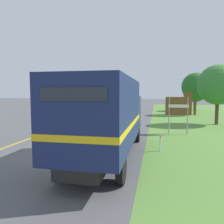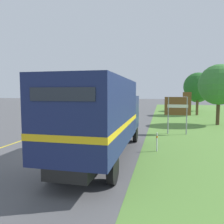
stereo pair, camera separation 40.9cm
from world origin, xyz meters
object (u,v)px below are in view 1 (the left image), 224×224
at_px(highway_sign, 179,107).
at_px(roadside_tree_mid, 196,87).
at_px(horse_trailer_truck, 107,115).
at_px(delineator_post, 160,141).
at_px(roadside_tree_near, 218,85).
at_px(roadside_tree_far, 195,90).
at_px(lead_car_white, 113,108).

distance_m(highway_sign, roadside_tree_mid, 15.04).
relative_size(horse_trailer_truck, delineator_post, 8.89).
distance_m(roadside_tree_near, roadside_tree_mid, 8.97).
bearing_deg(delineator_post, roadside_tree_far, 77.47).
xyz_separation_m(roadside_tree_near, roadside_tree_far, (0.61, 15.94, -0.34)).
relative_size(lead_car_white, delineator_post, 4.18).
bearing_deg(roadside_tree_mid, roadside_tree_far, 81.40).
xyz_separation_m(horse_trailer_truck, roadside_tree_far, (8.25, 28.37, 1.38)).
distance_m(lead_car_white, roadside_tree_mid, 11.41).
bearing_deg(delineator_post, highway_sign, 75.01).
xyz_separation_m(horse_trailer_truck, roadside_tree_mid, (7.19, 21.39, 1.80)).
xyz_separation_m(highway_sign, roadside_tree_mid, (3.49, 14.51, 1.86)).
distance_m(roadside_tree_far, delineator_post, 27.33).
relative_size(roadside_tree_near, roadside_tree_far, 1.05).
relative_size(horse_trailer_truck, lead_car_white, 2.13).
bearing_deg(highway_sign, roadside_tree_far, 78.06).
relative_size(highway_sign, delineator_post, 3.15).
bearing_deg(highway_sign, delineator_post, -104.99).
bearing_deg(lead_car_white, delineator_post, -71.42).
relative_size(highway_sign, roadside_tree_mid, 0.53).
bearing_deg(roadside_tree_far, roadside_tree_mid, -98.60).
bearing_deg(lead_car_white, highway_sign, -60.40).
distance_m(highway_sign, roadside_tree_far, 22.01).
bearing_deg(horse_trailer_truck, lead_car_white, 100.66).
bearing_deg(lead_car_white, roadside_tree_mid, 7.06).
xyz_separation_m(highway_sign, delineator_post, (-1.35, -5.05, -1.40)).
bearing_deg(roadside_tree_near, lead_car_white, 146.31).
relative_size(lead_car_white, roadside_tree_near, 0.72).
distance_m(roadside_tree_near, roadside_tree_far, 15.96).
xyz_separation_m(lead_car_white, roadside_tree_mid, (10.96, 1.36, 2.85)).
distance_m(horse_trailer_truck, lead_car_white, 20.41).
bearing_deg(horse_trailer_truck, roadside_tree_near, 58.44).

